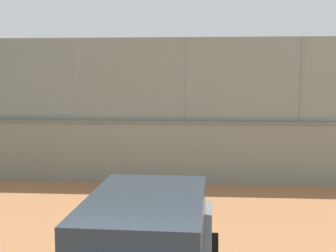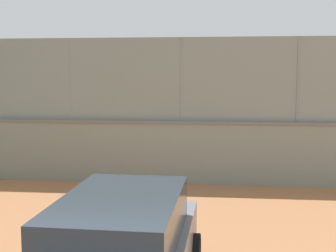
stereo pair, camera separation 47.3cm
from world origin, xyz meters
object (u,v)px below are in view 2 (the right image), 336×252
object	(u,v)px
player_near_wall_returning	(119,120)
spare_ball_by_wall	(39,173)
player_crossing_court	(223,129)
sports_ball	(91,145)

from	to	relation	value
player_near_wall_returning	spare_ball_by_wall	xyz separation A→B (m)	(0.99, 7.28, -0.96)
player_crossing_court	spare_ball_by_wall	distance (m)	7.32
player_near_wall_returning	player_crossing_court	world-z (taller)	player_near_wall_returning
sports_ball	spare_ball_by_wall	bearing A→B (deg)	88.68
player_near_wall_returning	player_crossing_court	distance (m)	5.52
player_crossing_court	spare_ball_by_wall	bearing A→B (deg)	37.83
player_crossing_court	sports_ball	world-z (taller)	player_crossing_court
player_crossing_court	player_near_wall_returning	bearing A→B (deg)	-30.78
player_near_wall_returning	sports_ball	xyz separation A→B (m)	(0.87, 1.70, -0.93)
sports_ball	player_crossing_court	bearing A→B (deg)	168.65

